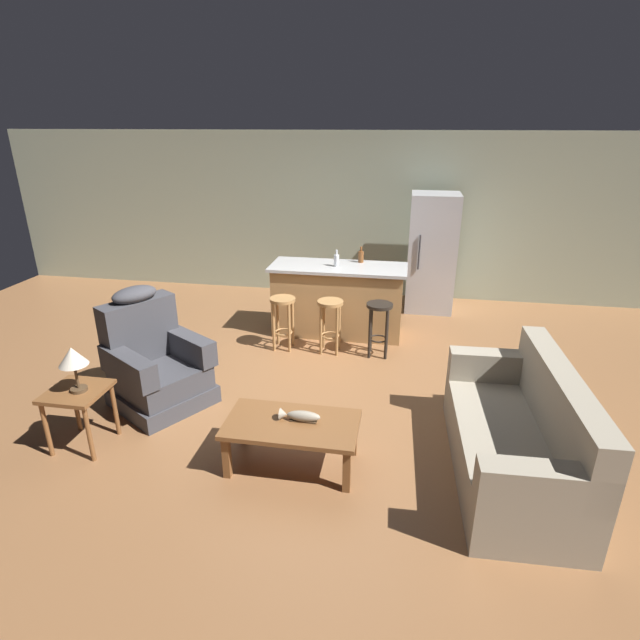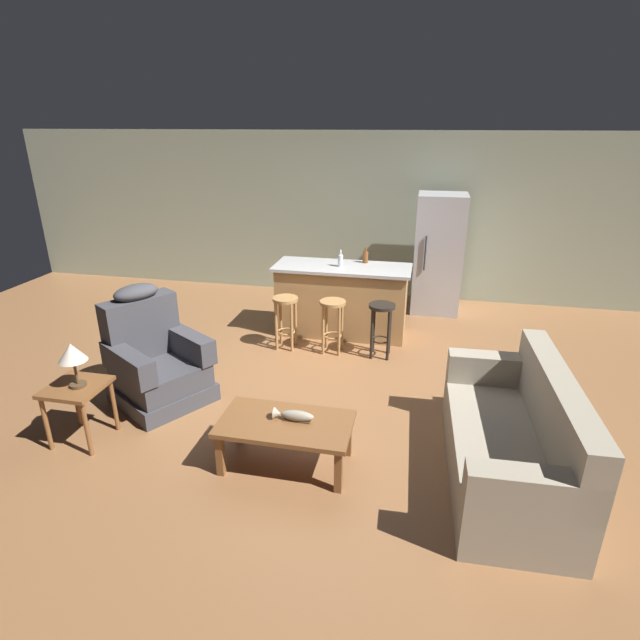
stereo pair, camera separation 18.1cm
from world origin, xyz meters
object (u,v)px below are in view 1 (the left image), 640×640
object	(u,v)px
table_lamp	(73,358)
bar_stool_middle	(330,317)
bottle_short_amber	(336,260)
recliner_near_lamp	(155,364)
bar_stool_right	(379,320)
couch	(519,438)
kitchen_island	(338,300)
bar_stool_left	(283,314)
fish_figurine	(300,416)
bottle_tall_green	(361,256)
end_table	(78,400)
refrigerator	(432,253)
coffee_table	(292,428)

from	to	relation	value
table_lamp	bar_stool_middle	distance (m)	2.99
table_lamp	bottle_short_amber	world-z (taller)	bottle_short_amber
recliner_near_lamp	bar_stool_right	bearing A→B (deg)	66.31
couch	kitchen_island	bearing A→B (deg)	-57.44
bar_stool_left	bottle_short_amber	bearing A→B (deg)	45.79
couch	bottle_short_amber	xyz separation A→B (m)	(-1.89, 2.67, 0.69)
bar_stool_right	bottle_short_amber	world-z (taller)	bottle_short_amber
fish_figurine	bar_stool_middle	distance (m)	2.25
couch	bottle_tall_green	bearing A→B (deg)	-63.56
recliner_near_lamp	table_lamp	xyz separation A→B (m)	(-0.25, -0.84, 0.45)
end_table	refrigerator	world-z (taller)	refrigerator
kitchen_island	bar_stool_left	world-z (taller)	kitchen_island
fish_figurine	bottle_short_amber	world-z (taller)	bottle_short_amber
kitchen_island	bar_stool_right	distance (m)	0.87
refrigerator	couch	bearing A→B (deg)	-81.01
end_table	table_lamp	distance (m)	0.41
bar_stool_middle	bottle_short_amber	distance (m)	0.82
coffee_table	bottle_short_amber	size ratio (longest dim) A/B	4.99
coffee_table	kitchen_island	world-z (taller)	kitchen_island
kitchen_island	end_table	bearing A→B (deg)	-122.33
end_table	kitchen_island	size ratio (longest dim) A/B	0.31
end_table	kitchen_island	bearing A→B (deg)	57.67
bar_stool_middle	kitchen_island	bearing A→B (deg)	89.42
bar_stool_right	kitchen_island	bearing A→B (deg)	133.42
table_lamp	refrigerator	world-z (taller)	refrigerator
recliner_near_lamp	bar_stool_middle	world-z (taller)	recliner_near_lamp
recliner_near_lamp	bar_stool_middle	distance (m)	2.17
bottle_tall_green	bottle_short_amber	xyz separation A→B (m)	(-0.30, -0.26, 0.00)
fish_figurine	kitchen_island	xyz separation A→B (m)	(-0.09, 2.87, 0.02)
end_table	kitchen_island	xyz separation A→B (m)	(1.87, 2.95, 0.02)
recliner_near_lamp	bottle_tall_green	world-z (taller)	recliner_near_lamp
couch	table_lamp	distance (m)	3.74
couch	bottle_tall_green	xyz separation A→B (m)	(-1.59, 2.92, 0.69)
fish_figurine	kitchen_island	bearing A→B (deg)	91.79
bottle_tall_green	refrigerator	bearing A→B (deg)	44.94
coffee_table	bar_stool_middle	xyz separation A→B (m)	(-0.04, 2.28, 0.11)
bar_stool_middle	bottle_short_amber	xyz separation A→B (m)	(-0.02, 0.60, 0.56)
bar_stool_left	kitchen_island	bearing A→B (deg)	45.97
kitchen_island	bar_stool_left	bearing A→B (deg)	-134.03
bottle_short_amber	bar_stool_left	bearing A→B (deg)	-134.21
refrigerator	table_lamp	bearing A→B (deg)	-126.47
bar_stool_left	bar_stool_middle	xyz separation A→B (m)	(0.60, 0.00, 0.00)
coffee_table	recliner_near_lamp	bearing A→B (deg)	153.92
bar_stool_middle	bottle_tall_green	size ratio (longest dim) A/B	3.17
fish_figurine	recliner_near_lamp	distance (m)	1.83
table_lamp	recliner_near_lamp	bearing A→B (deg)	73.36
fish_figurine	refrigerator	xyz separation A→B (m)	(1.16, 4.07, 0.42)
fish_figurine	end_table	world-z (taller)	end_table
bar_stool_middle	bottle_tall_green	distance (m)	1.06
table_lamp	kitchen_island	distance (m)	3.51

